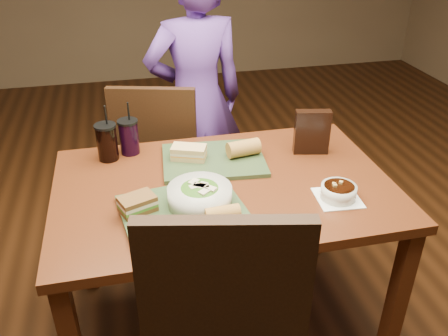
{
  "coord_description": "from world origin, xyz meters",
  "views": [
    {
      "loc": [
        -0.35,
        -1.52,
        1.72
      ],
      "look_at": [
        0.0,
        0.0,
        0.82
      ],
      "focal_mm": 38.0,
      "sensor_mm": 36.0,
      "label": 1
    }
  ],
  "objects_px": {
    "cup_berry": "(129,137)",
    "sandwich_near": "(137,204)",
    "tray_far": "(214,160)",
    "sandwich_far": "(189,152)",
    "diner": "(196,101)",
    "soup_bowl": "(339,192)",
    "salad_bowl": "(200,195)",
    "chip_bag": "(312,132)",
    "dining_table": "(224,203)",
    "tray_near": "(182,210)",
    "baguette_near": "(222,214)",
    "cup_cola": "(107,142)",
    "chair_far": "(155,159)",
    "baguette_far": "(243,148)"
  },
  "relations": [
    {
      "from": "tray_near",
      "to": "chip_bag",
      "type": "relative_size",
      "value": 2.16
    },
    {
      "from": "sandwich_far",
      "to": "soup_bowl",
      "type": "bearing_deg",
      "value": -38.79
    },
    {
      "from": "sandwich_near",
      "to": "cup_cola",
      "type": "distance_m",
      "value": 0.45
    },
    {
      "from": "sandwich_near",
      "to": "chip_bag",
      "type": "xyz_separation_m",
      "value": [
        0.76,
        0.31,
        0.05
      ]
    },
    {
      "from": "sandwich_far",
      "to": "baguette_far",
      "type": "bearing_deg",
      "value": -6.0
    },
    {
      "from": "salad_bowl",
      "to": "sandwich_near",
      "type": "xyz_separation_m",
      "value": [
        -0.22,
        0.01,
        -0.01
      ]
    },
    {
      "from": "soup_bowl",
      "to": "tray_far",
      "type": "bearing_deg",
      "value": 136.25
    },
    {
      "from": "salad_bowl",
      "to": "cup_berry",
      "type": "bearing_deg",
      "value": 114.49
    },
    {
      "from": "sandwich_near",
      "to": "cup_berry",
      "type": "relative_size",
      "value": 0.6
    },
    {
      "from": "chair_far",
      "to": "cup_cola",
      "type": "relative_size",
      "value": 3.91
    },
    {
      "from": "diner",
      "to": "tray_far",
      "type": "xyz_separation_m",
      "value": [
        -0.05,
        -0.7,
        0.01
      ]
    },
    {
      "from": "chair_far",
      "to": "soup_bowl",
      "type": "relative_size",
      "value": 5.67
    },
    {
      "from": "tray_far",
      "to": "sandwich_near",
      "type": "distance_m",
      "value": 0.46
    },
    {
      "from": "tray_far",
      "to": "chip_bag",
      "type": "distance_m",
      "value": 0.44
    },
    {
      "from": "baguette_far",
      "to": "salad_bowl",
      "type": "bearing_deg",
      "value": -127.47
    },
    {
      "from": "chair_far",
      "to": "diner",
      "type": "xyz_separation_m",
      "value": [
        0.26,
        0.21,
        0.22
      ]
    },
    {
      "from": "chair_far",
      "to": "tray_near",
      "type": "height_order",
      "value": "chair_far"
    },
    {
      "from": "diner",
      "to": "soup_bowl",
      "type": "distance_m",
      "value": 1.12
    },
    {
      "from": "tray_far",
      "to": "sandwich_far",
      "type": "height_order",
      "value": "sandwich_far"
    },
    {
      "from": "baguette_near",
      "to": "baguette_far",
      "type": "distance_m",
      "value": 0.48
    },
    {
      "from": "soup_bowl",
      "to": "salad_bowl",
      "type": "bearing_deg",
      "value": 174.05
    },
    {
      "from": "salad_bowl",
      "to": "chip_bag",
      "type": "distance_m",
      "value": 0.63
    },
    {
      "from": "tray_far",
      "to": "salad_bowl",
      "type": "relative_size",
      "value": 1.84
    },
    {
      "from": "dining_table",
      "to": "cup_cola",
      "type": "relative_size",
      "value": 5.31
    },
    {
      "from": "tray_near",
      "to": "soup_bowl",
      "type": "distance_m",
      "value": 0.57
    },
    {
      "from": "baguette_far",
      "to": "cup_berry",
      "type": "relative_size",
      "value": 0.58
    },
    {
      "from": "chair_far",
      "to": "cup_cola",
      "type": "xyz_separation_m",
      "value": [
        -0.21,
        -0.36,
        0.3
      ]
    },
    {
      "from": "diner",
      "to": "sandwich_near",
      "type": "xyz_separation_m",
      "value": [
        -0.38,
        -1.01,
        0.05
      ]
    },
    {
      "from": "salad_bowl",
      "to": "cup_cola",
      "type": "xyz_separation_m",
      "value": [
        -0.31,
        0.45,
        0.02
      ]
    },
    {
      "from": "dining_table",
      "to": "sandwich_far",
      "type": "height_order",
      "value": "sandwich_far"
    },
    {
      "from": "tray_far",
      "to": "dining_table",
      "type": "bearing_deg",
      "value": -88.7
    },
    {
      "from": "soup_bowl",
      "to": "sandwich_far",
      "type": "distance_m",
      "value": 0.63
    },
    {
      "from": "tray_far",
      "to": "diner",
      "type": "bearing_deg",
      "value": 86.19
    },
    {
      "from": "cup_berry",
      "to": "sandwich_near",
      "type": "bearing_deg",
      "value": -89.79
    },
    {
      "from": "salad_bowl",
      "to": "cup_cola",
      "type": "relative_size",
      "value": 0.93
    },
    {
      "from": "baguette_near",
      "to": "tray_far",
      "type": "bearing_deg",
      "value": 82.18
    },
    {
      "from": "diner",
      "to": "soup_bowl",
      "type": "height_order",
      "value": "diner"
    },
    {
      "from": "chair_far",
      "to": "diner",
      "type": "bearing_deg",
      "value": 38.82
    },
    {
      "from": "chair_far",
      "to": "cup_berry",
      "type": "bearing_deg",
      "value": -110.19
    },
    {
      "from": "sandwich_far",
      "to": "cup_cola",
      "type": "relative_size",
      "value": 0.65
    },
    {
      "from": "diner",
      "to": "salad_bowl",
      "type": "bearing_deg",
      "value": 74.95
    },
    {
      "from": "dining_table",
      "to": "salad_bowl",
      "type": "relative_size",
      "value": 5.7
    },
    {
      "from": "tray_near",
      "to": "tray_far",
      "type": "height_order",
      "value": "same"
    },
    {
      "from": "tray_near",
      "to": "sandwich_far",
      "type": "relative_size",
      "value": 2.65
    },
    {
      "from": "tray_near",
      "to": "baguette_near",
      "type": "distance_m",
      "value": 0.17
    },
    {
      "from": "chair_far",
      "to": "sandwich_near",
      "type": "xyz_separation_m",
      "value": [
        -0.12,
        -0.8,
        0.26
      ]
    },
    {
      "from": "diner",
      "to": "chip_bag",
      "type": "xyz_separation_m",
      "value": [
        0.38,
        -0.7,
        0.1
      ]
    },
    {
      "from": "cup_cola",
      "to": "chip_bag",
      "type": "height_order",
      "value": "cup_cola"
    },
    {
      "from": "chair_far",
      "to": "chip_bag",
      "type": "relative_size",
      "value": 4.93
    },
    {
      "from": "salad_bowl",
      "to": "baguette_near",
      "type": "distance_m",
      "value": 0.13
    }
  ]
}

